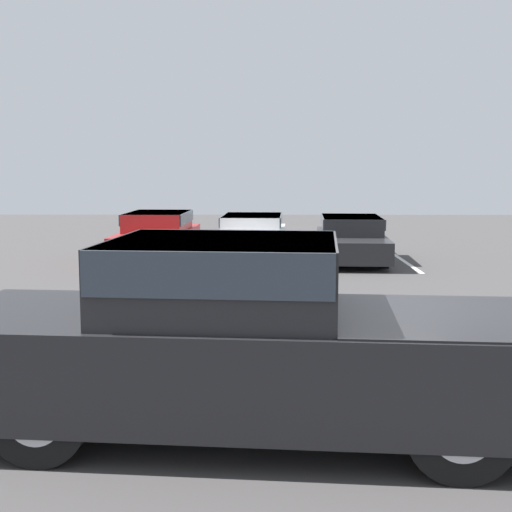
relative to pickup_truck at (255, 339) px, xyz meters
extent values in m
plane|color=#423F3F|center=(0.89, 0.75, -0.93)|extent=(60.00, 60.00, 0.00)
cube|color=white|center=(-4.05, 12.37, -0.92)|extent=(0.12, 4.30, 0.01)
cube|color=white|center=(-1.40, 12.37, -0.92)|extent=(0.12, 4.30, 0.01)
cube|color=white|center=(1.24, 12.37, -0.92)|extent=(0.12, 4.30, 0.01)
cube|color=white|center=(3.88, 12.37, -0.92)|extent=(0.12, 4.30, 0.01)
cube|color=black|center=(-0.01, 0.00, -0.20)|extent=(6.02, 2.59, 0.90)
cube|color=black|center=(-0.30, 0.03, 0.59)|extent=(2.27, 2.10, 0.70)
cube|color=#2D3842|center=(-0.30, 0.03, 0.75)|extent=(2.23, 2.15, 0.38)
cube|color=black|center=(1.83, -0.16, 0.20)|extent=(2.33, 2.18, 0.13)
cylinder|color=black|center=(1.82, 0.70, -0.47)|extent=(0.93, 0.41, 0.91)
cylinder|color=#ADADB2|center=(1.82, 0.70, -0.47)|extent=(0.53, 0.39, 0.50)
cylinder|color=black|center=(1.67, -1.01, -0.47)|extent=(0.93, 0.41, 0.91)
cylinder|color=#ADADB2|center=(1.67, -1.01, -0.47)|extent=(0.53, 0.39, 0.50)
cylinder|color=black|center=(-1.68, 1.01, -0.47)|extent=(0.93, 0.41, 0.91)
cylinder|color=#ADADB2|center=(-1.68, 1.01, -0.47)|extent=(0.53, 0.39, 0.50)
cylinder|color=black|center=(-1.83, -0.70, -0.47)|extent=(0.93, 0.41, 0.91)
cylinder|color=#ADADB2|center=(-1.83, -0.70, -0.47)|extent=(0.53, 0.39, 0.50)
cube|color=maroon|center=(-2.77, 12.56, -0.42)|extent=(1.91, 4.61, 0.63)
cube|color=maroon|center=(-2.77, 12.66, 0.14)|extent=(1.62, 2.42, 0.49)
cube|color=#2D3842|center=(-2.77, 12.66, 0.23)|extent=(1.69, 2.38, 0.29)
cylinder|color=black|center=(-2.07, 11.22, -0.59)|extent=(0.24, 0.67, 0.67)
cylinder|color=#ADADB2|center=(-2.07, 11.22, -0.59)|extent=(0.24, 0.37, 0.37)
cylinder|color=black|center=(-3.57, 11.27, -0.59)|extent=(0.24, 0.67, 0.67)
cylinder|color=#ADADB2|center=(-3.57, 11.27, -0.59)|extent=(0.24, 0.37, 0.37)
cylinder|color=black|center=(-1.98, 13.86, -0.59)|extent=(0.24, 0.67, 0.67)
cylinder|color=#ADADB2|center=(-1.98, 13.86, -0.59)|extent=(0.24, 0.37, 0.37)
cylinder|color=black|center=(-3.47, 13.91, -0.59)|extent=(0.24, 0.67, 0.67)
cylinder|color=#ADADB2|center=(-3.47, 13.91, -0.59)|extent=(0.24, 0.37, 0.37)
cube|color=silver|center=(-0.21, 12.51, -0.43)|extent=(1.92, 4.75, 0.64)
cube|color=silver|center=(-0.21, 12.60, 0.10)|extent=(1.62, 2.50, 0.42)
cube|color=#2D3842|center=(-0.21, 12.60, 0.18)|extent=(1.68, 2.45, 0.25)
cylinder|color=black|center=(0.46, 11.12, -0.60)|extent=(0.25, 0.66, 0.65)
cylinder|color=#ADADB2|center=(0.46, 11.12, -0.60)|extent=(0.25, 0.37, 0.36)
cylinder|color=black|center=(-1.00, 11.19, -0.60)|extent=(0.25, 0.66, 0.65)
cylinder|color=#ADADB2|center=(-1.00, 11.19, -0.60)|extent=(0.25, 0.37, 0.36)
cylinder|color=black|center=(0.58, 13.83, -0.60)|extent=(0.25, 0.66, 0.65)
cylinder|color=#ADADB2|center=(0.58, 13.83, -0.60)|extent=(0.25, 0.37, 0.36)
cylinder|color=black|center=(-0.89, 13.90, -0.60)|extent=(0.25, 0.66, 0.65)
cylinder|color=#ADADB2|center=(-0.89, 13.90, -0.60)|extent=(0.25, 0.37, 0.36)
cube|color=#232326|center=(2.47, 12.58, -0.48)|extent=(1.99, 4.81, 0.55)
cube|color=#232326|center=(2.47, 12.67, 0.03)|extent=(1.66, 2.53, 0.47)
cube|color=#2D3842|center=(2.47, 12.67, 0.13)|extent=(1.72, 2.49, 0.28)
cylinder|color=black|center=(3.13, 11.17, -0.62)|extent=(0.26, 0.62, 0.61)
cylinder|color=#ADADB2|center=(3.13, 11.17, -0.62)|extent=(0.26, 0.35, 0.34)
cylinder|color=black|center=(1.65, 11.25, -0.62)|extent=(0.26, 0.62, 0.61)
cylinder|color=#ADADB2|center=(1.65, 11.25, -0.62)|extent=(0.26, 0.35, 0.34)
cylinder|color=black|center=(3.28, 13.90, -0.62)|extent=(0.26, 0.62, 0.61)
cylinder|color=#ADADB2|center=(3.28, 13.90, -0.62)|extent=(0.26, 0.35, 0.34)
cylinder|color=black|center=(1.80, 13.98, -0.62)|extent=(0.26, 0.62, 0.61)
cylinder|color=#ADADB2|center=(1.80, 13.98, -0.62)|extent=(0.26, 0.35, 0.34)
camera|label=1|loc=(0.07, -6.58, 1.63)|focal=50.00mm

